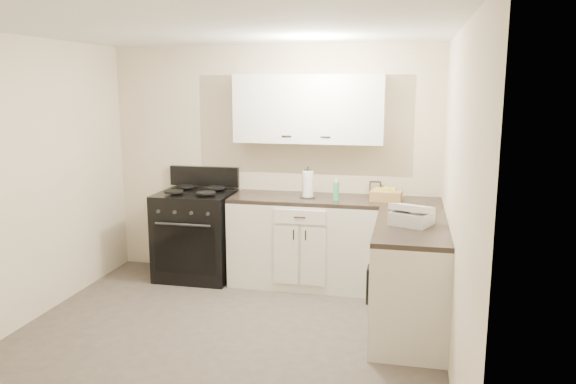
% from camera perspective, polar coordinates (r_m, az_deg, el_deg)
% --- Properties ---
extents(floor, '(3.60, 3.60, 0.00)m').
position_cam_1_polar(floor, '(4.83, -6.77, -14.82)').
color(floor, '#473F38').
rests_on(floor, ground).
extents(ceiling, '(3.60, 3.60, 0.00)m').
position_cam_1_polar(ceiling, '(4.37, -7.53, 16.21)').
color(ceiling, white).
rests_on(ceiling, wall_back).
extents(wall_back, '(3.60, 0.00, 3.60)m').
position_cam_1_polar(wall_back, '(6.14, -1.58, 3.02)').
color(wall_back, beige).
rests_on(wall_back, ground).
extents(wall_right, '(0.00, 3.60, 3.60)m').
position_cam_1_polar(wall_right, '(4.20, 16.72, -1.07)').
color(wall_right, beige).
rests_on(wall_right, ground).
extents(wall_left, '(0.00, 3.60, 3.60)m').
position_cam_1_polar(wall_left, '(5.30, -25.82, 0.70)').
color(wall_left, beige).
rests_on(wall_left, ground).
extents(wall_front, '(3.60, 0.00, 3.60)m').
position_cam_1_polar(wall_front, '(2.85, -19.24, -6.79)').
color(wall_front, beige).
rests_on(wall_front, ground).
extents(base_cabinets_back, '(1.55, 0.60, 0.90)m').
position_cam_1_polar(base_cabinets_back, '(5.93, 1.78, -5.17)').
color(base_cabinets_back, silver).
rests_on(base_cabinets_back, floor).
extents(base_cabinets_right, '(0.60, 1.90, 0.90)m').
position_cam_1_polar(base_cabinets_right, '(5.22, 12.24, -7.67)').
color(base_cabinets_right, silver).
rests_on(base_cabinets_right, floor).
extents(countertop_back, '(1.55, 0.60, 0.04)m').
position_cam_1_polar(countertop_back, '(5.81, 1.80, -0.72)').
color(countertop_back, black).
rests_on(countertop_back, base_cabinets_back).
extents(countertop_right, '(0.60, 1.90, 0.04)m').
position_cam_1_polar(countertop_right, '(5.09, 12.45, -2.65)').
color(countertop_right, black).
rests_on(countertop_right, base_cabinets_right).
extents(upper_cabinets, '(1.55, 0.30, 0.70)m').
position_cam_1_polar(upper_cabinets, '(5.85, 2.13, 8.44)').
color(upper_cabinets, white).
rests_on(upper_cabinets, wall_back).
extents(stove, '(0.80, 0.68, 0.97)m').
position_cam_1_polar(stove, '(6.23, -9.28, -4.43)').
color(stove, black).
rests_on(stove, floor).
extents(knife_block, '(0.11, 0.10, 0.20)m').
position_cam_1_polar(knife_block, '(5.84, 2.01, 0.52)').
color(knife_block, tan).
rests_on(knife_block, countertop_back).
extents(paper_towel, '(0.13, 0.13, 0.27)m').
position_cam_1_polar(paper_towel, '(5.78, 2.04, 0.77)').
color(paper_towel, white).
rests_on(paper_towel, countertop_back).
extents(soap_bottle, '(0.08, 0.08, 0.18)m').
position_cam_1_polar(soap_bottle, '(5.65, 4.91, 0.08)').
color(soap_bottle, '#46B66F').
rests_on(soap_bottle, countertop_back).
extents(picture_frame, '(0.12, 0.04, 0.15)m').
position_cam_1_polar(picture_frame, '(5.97, 8.84, 0.38)').
color(picture_frame, black).
rests_on(picture_frame, countertop_back).
extents(wicker_basket, '(0.32, 0.23, 0.10)m').
position_cam_1_polar(wicker_basket, '(5.70, 9.94, -0.38)').
color(wicker_basket, '#A57E4E').
rests_on(wicker_basket, countertop_right).
extents(countertop_grill, '(0.39, 0.38, 0.11)m').
position_cam_1_polar(countertop_grill, '(4.77, 12.45, -2.60)').
color(countertop_grill, silver).
rests_on(countertop_grill, countertop_right).
extents(glass_jar, '(0.11, 0.11, 0.17)m').
position_cam_1_polar(glass_jar, '(4.72, 12.79, -2.42)').
color(glass_jar, silver).
rests_on(glass_jar, countertop_right).
extents(oven_mitt_near, '(0.02, 0.16, 0.29)m').
position_cam_1_polar(oven_mitt_near, '(4.57, 8.15, -9.25)').
color(oven_mitt_near, black).
rests_on(oven_mitt_near, base_cabinets_right).
extents(oven_mitt_far, '(0.02, 0.14, 0.25)m').
position_cam_1_polar(oven_mitt_far, '(5.07, 8.55, -8.23)').
color(oven_mitt_far, black).
rests_on(oven_mitt_far, base_cabinets_right).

